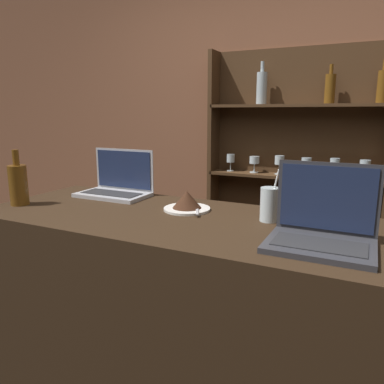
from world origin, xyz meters
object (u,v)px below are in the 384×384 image
(water_glass, at_px, (269,204))
(wine_bottle_amber, at_px, (18,184))
(laptop_near, at_px, (117,185))
(laptop_far, at_px, (322,228))
(cake_plate, at_px, (187,202))

(water_glass, xyz_separation_m, wine_bottle_amber, (-1.08, -0.23, 0.03))
(laptop_near, bearing_deg, wine_bottle_amber, -127.80)
(laptop_far, distance_m, wine_bottle_amber, 1.30)
(water_glass, height_order, wine_bottle_amber, wine_bottle_amber)
(laptop_near, height_order, wine_bottle_amber, wine_bottle_amber)
(wine_bottle_amber, bearing_deg, water_glass, 12.16)
(cake_plate, bearing_deg, water_glass, -1.73)
(laptop_far, height_order, water_glass, laptop_far)
(cake_plate, bearing_deg, laptop_far, -19.17)
(laptop_near, xyz_separation_m, cake_plate, (0.45, -0.11, -0.02))
(water_glass, bearing_deg, laptop_near, 171.41)
(laptop_near, relative_size, laptop_far, 1.09)
(laptop_far, height_order, wine_bottle_amber, laptop_far)
(laptop_near, distance_m, water_glass, 0.81)
(laptop_far, bearing_deg, cake_plate, 160.83)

